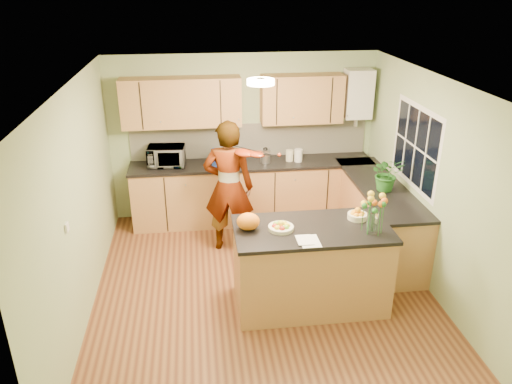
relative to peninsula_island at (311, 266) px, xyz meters
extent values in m
plane|color=#5A2C19|center=(-0.49, 0.31, -0.49)|extent=(4.50, 4.50, 0.00)
cube|color=silver|center=(-0.49, 0.31, 2.01)|extent=(4.00, 4.50, 0.02)
cube|color=#95AF7D|center=(-0.49, 2.56, 0.76)|extent=(4.00, 0.02, 2.50)
cube|color=#95AF7D|center=(-0.49, -1.94, 0.76)|extent=(4.00, 0.02, 2.50)
cube|color=#95AF7D|center=(-2.49, 0.31, 0.76)|extent=(0.02, 4.50, 2.50)
cube|color=#95AF7D|center=(1.51, 0.31, 0.76)|extent=(0.02, 4.50, 2.50)
cube|color=#AB6F44|center=(-0.39, 2.26, -0.04)|extent=(3.60, 0.60, 0.90)
cube|color=black|center=(-0.39, 2.25, 0.43)|extent=(3.64, 0.62, 0.04)
cube|color=#AB6F44|center=(1.21, 1.16, -0.04)|extent=(0.60, 2.20, 0.90)
cube|color=black|center=(1.20, 1.16, 0.43)|extent=(0.62, 2.24, 0.04)
cube|color=beige|center=(-0.39, 2.54, 0.71)|extent=(3.60, 0.02, 0.52)
cube|color=#AB6F44|center=(-1.39, 2.39, 1.36)|extent=(1.70, 0.34, 0.70)
cube|color=#AB6F44|center=(0.36, 2.39, 1.36)|extent=(1.20, 0.34, 0.70)
cube|color=white|center=(1.21, 2.40, 1.41)|extent=(0.40, 0.30, 0.72)
cylinder|color=silver|center=(1.21, 2.40, 1.01)|extent=(0.06, 0.06, 0.20)
cube|color=white|center=(1.50, 0.91, 1.06)|extent=(0.01, 1.30, 1.05)
cube|color=black|center=(1.50, 0.91, 1.06)|extent=(0.01, 1.18, 0.92)
cube|color=white|center=(-2.48, -0.29, 0.81)|extent=(0.02, 0.09, 0.09)
cylinder|color=#FFEABF|center=(-0.49, 0.61, 1.97)|extent=(0.30, 0.30, 0.06)
cylinder|color=white|center=(-0.49, 0.61, 2.00)|extent=(0.10, 0.10, 0.02)
cube|color=#AB6F44|center=(0.00, 0.00, -0.02)|extent=(1.67, 0.84, 0.94)
cube|color=black|center=(0.00, 0.00, 0.47)|extent=(1.72, 0.88, 0.04)
cylinder|color=beige|center=(-0.35, 0.00, 0.51)|extent=(0.28, 0.28, 0.04)
cylinder|color=beige|center=(0.55, 0.15, 0.52)|extent=(0.22, 0.22, 0.06)
cylinder|color=silver|center=(0.60, -0.18, 0.61)|extent=(0.12, 0.12, 0.24)
ellipsoid|color=orange|center=(-0.70, 0.05, 0.58)|extent=(0.27, 0.24, 0.19)
cube|color=white|center=(-0.10, -0.30, 0.50)|extent=(0.20, 0.27, 0.01)
imported|color=tan|center=(-0.81, 1.40, 0.42)|extent=(0.75, 0.57, 1.83)
imported|color=white|center=(-1.66, 2.29, 0.59)|extent=(0.56, 0.40, 0.29)
cube|color=navy|center=(-0.85, 2.23, 0.56)|extent=(0.30, 0.23, 0.23)
cylinder|color=silver|center=(-0.20, 2.23, 0.55)|extent=(0.15, 0.15, 0.20)
sphere|color=black|center=(-0.20, 2.23, 0.69)|extent=(0.07, 0.07, 0.07)
cylinder|color=beige|center=(0.17, 2.26, 0.53)|extent=(0.12, 0.12, 0.17)
cylinder|color=white|center=(0.30, 2.22, 0.54)|extent=(0.15, 0.15, 0.19)
imported|color=#266822|center=(1.21, 1.00, 0.67)|extent=(0.44, 0.39, 0.46)
camera|label=1|loc=(-1.21, -4.72, 3.01)|focal=35.00mm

